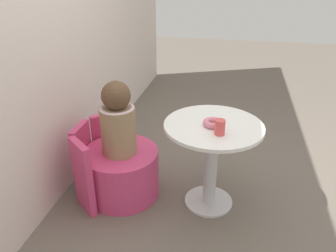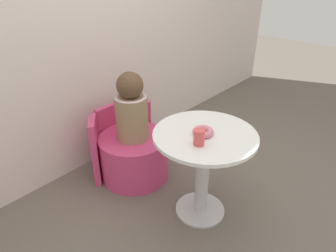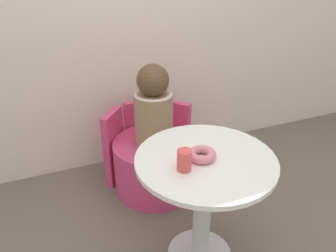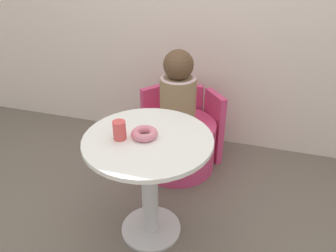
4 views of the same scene
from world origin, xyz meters
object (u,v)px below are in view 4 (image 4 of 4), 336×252
at_px(child_figure, 178,91).
at_px(cup, 119,130).
at_px(donut, 144,133).
at_px(tub_chair, 177,145).
at_px(round_table, 149,166).

relative_size(child_figure, cup, 5.51).
bearing_deg(donut, tub_chair, 90.20).
relative_size(tub_chair, child_figure, 1.04).
bearing_deg(cup, donut, 24.06).
bearing_deg(tub_chair, cup, -98.81).
relative_size(tub_chair, cup, 5.72).
height_order(round_table, child_figure, child_figure).
relative_size(round_table, child_figure, 1.24).
distance_m(round_table, cup, 0.27).
distance_m(tub_chair, cup, 0.91).
bearing_deg(child_figure, cup, -98.81).
bearing_deg(child_figure, tub_chair, -75.96).
height_order(round_table, tub_chair, round_table).
bearing_deg(round_table, tub_chair, 91.68).
xyz_separation_m(round_table, tub_chair, (-0.02, 0.68, -0.29)).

